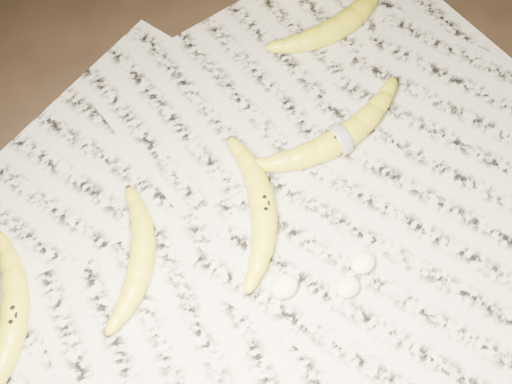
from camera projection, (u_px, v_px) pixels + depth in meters
ground at (279, 204)px, 0.96m from camera, size 3.00×3.00×0.00m
newspaper_patch at (277, 204)px, 0.95m from camera, size 0.90×0.70×0.01m
banana_left_a at (13, 318)px, 0.85m from camera, size 0.16×0.19×0.03m
banana_left_b at (141, 258)px, 0.89m from camera, size 0.15×0.16×0.03m
banana_center at (263, 208)px, 0.93m from camera, size 0.15×0.19×0.04m
banana_taped at (339, 139)px, 0.98m from camera, size 0.23×0.08×0.04m
banana_upper_a at (339, 25)px, 1.08m from camera, size 0.19×0.07×0.04m
measuring_tape at (339, 139)px, 0.98m from camera, size 0.01×0.05×0.05m
flesh_chunk_a at (284, 285)px, 0.88m from camera, size 0.04×0.03×0.02m
flesh_chunk_b at (363, 262)px, 0.90m from camera, size 0.03×0.03×0.02m
flesh_chunk_c at (349, 286)px, 0.88m from camera, size 0.03×0.03×0.02m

